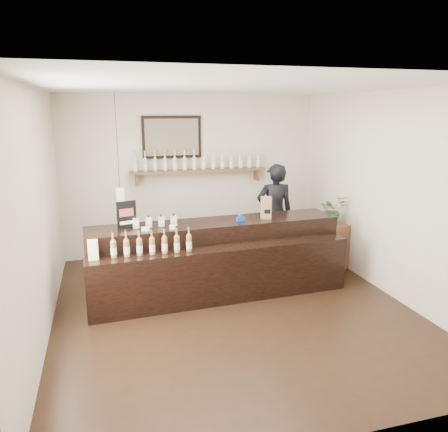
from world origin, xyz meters
name	(u,v)px	position (x,y,z in m)	size (l,w,h in m)	color
ground	(232,307)	(0.00, 0.00, 0.00)	(5.00, 5.00, 0.00)	black
room_shell	(233,180)	(0.00, 0.00, 1.70)	(5.00, 5.00, 5.00)	beige
back_wall_decor	(185,157)	(-0.14, 2.37, 1.75)	(2.66, 0.96, 1.69)	#56351D
counter	(217,260)	(-0.05, 0.57, 0.47)	(3.60, 1.12, 1.17)	black
promo_sign	(127,215)	(-1.27, 0.68, 1.18)	(0.26, 0.09, 0.37)	black
paper_bag	(266,208)	(0.71, 0.68, 1.16)	(0.17, 0.14, 0.32)	#956A48
tape_dispenser	(240,218)	(0.31, 0.63, 1.04)	(0.13, 0.07, 0.10)	#1742A4
side_cabinet	(330,245)	(2.00, 1.05, 0.37)	(0.50, 0.59, 0.74)	#56351D
potted_plant	(332,210)	(2.00, 1.05, 0.97)	(0.42, 0.36, 0.46)	#325F26
shopkeeper	(275,207)	(1.21, 1.55, 0.95)	(0.69, 0.46, 1.90)	black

